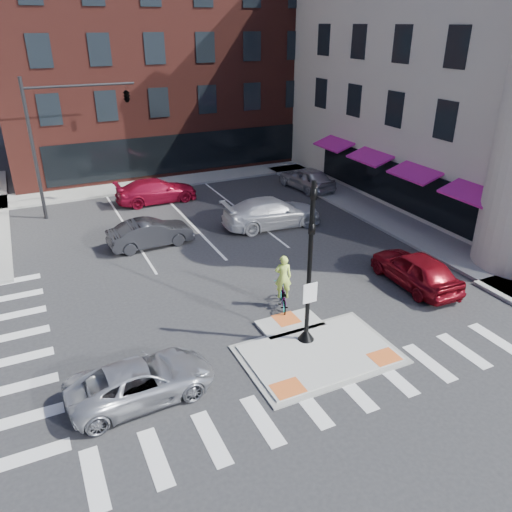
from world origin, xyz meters
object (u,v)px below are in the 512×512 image
red_sedan (416,269)px  bg_car_red (156,191)px  cyclist (283,290)px  bg_car_dark (150,233)px  white_pickup (272,212)px  silver_suv (142,380)px  bg_car_silver (307,178)px

red_sedan → bg_car_red: bearing=-63.8°
cyclist → red_sedan: bearing=-165.4°
bg_car_dark → red_sedan: bearing=-137.6°
red_sedan → white_pickup: (-2.47, 9.03, 0.04)m
silver_suv → bg_car_red: (5.39, 18.07, 0.12)m
silver_suv → cyclist: bearing=-68.9°
silver_suv → white_pickup: (10.19, 11.11, 0.19)m
bg_car_red → red_sedan: bearing=-155.8°
bg_car_silver → bg_car_red: 10.30m
bg_car_silver → cyclist: bearing=48.0°
silver_suv → red_sedan: size_ratio=0.98×
bg_car_silver → silver_suv: bearing=38.4°
cyclist → white_pickup: bearing=-91.7°
red_sedan → cyclist: cyclist is taller
red_sedan → bg_car_red: size_ratio=0.89×
bg_car_silver → bg_car_dark: bearing=14.0°
silver_suv → bg_car_dark: size_ratio=1.05×
bg_car_red → cyclist: 15.18m
cyclist → bg_car_dark: bearing=-46.1°
bg_car_dark → bg_car_red: bg_car_red is taller
white_pickup → cyclist: (-3.68, -8.17, -0.05)m
red_sedan → bg_car_red: (-7.27, 16.00, -0.03)m
white_pickup → bg_car_red: (-4.80, 6.97, -0.07)m
bg_car_red → cyclist: size_ratio=2.25×
bg_car_red → bg_car_dark: bearing=162.1°
bg_car_silver → bg_car_red: (-10.14, 1.84, -0.04)m
silver_suv → bg_car_silver: bg_car_silver is taller
red_sedan → bg_car_silver: size_ratio=1.00×
bg_car_red → cyclist: cyclist is taller
white_pickup → bg_car_red: 8.46m
bg_car_dark → cyclist: bearing=-161.8°
bg_car_silver → bg_car_red: size_ratio=0.89×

